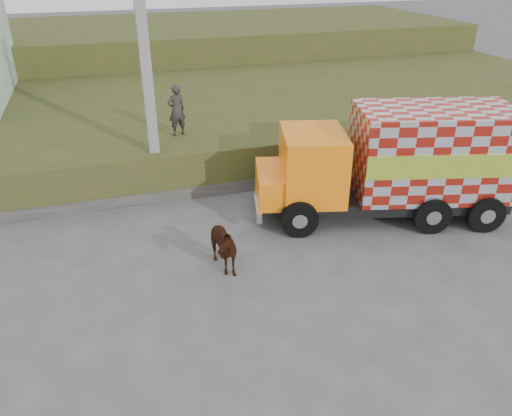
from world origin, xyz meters
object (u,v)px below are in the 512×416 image
object	(u,v)px
utility_pole	(146,67)
pedestrian	(177,110)
cow	(219,246)
cargo_truck	(397,163)

from	to	relation	value
utility_pole	pedestrian	world-z (taller)	utility_pole
utility_pole	pedestrian	xyz separation A→B (m)	(0.98, 1.33, -1.72)
utility_pole	pedestrian	size ratio (longest dim) A/B	4.69
pedestrian	utility_pole	bearing A→B (deg)	36.16
cow	utility_pole	bearing A→B (deg)	89.82
utility_pole	cow	xyz separation A→B (m)	(0.89, -4.64, -3.43)
cow	pedestrian	xyz separation A→B (m)	(0.08, 5.97, 1.70)
cow	pedestrian	bearing A→B (deg)	78.14
pedestrian	cargo_truck	bearing A→B (deg)	121.68
cow	cargo_truck	bearing A→B (deg)	1.24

